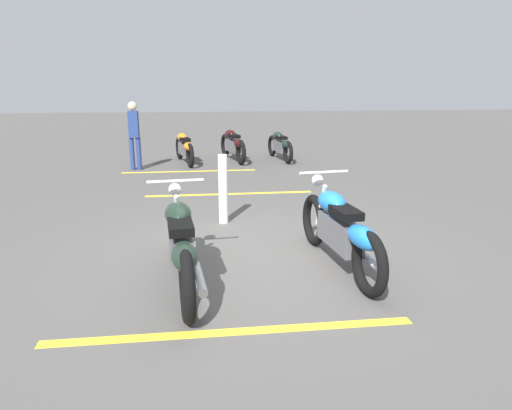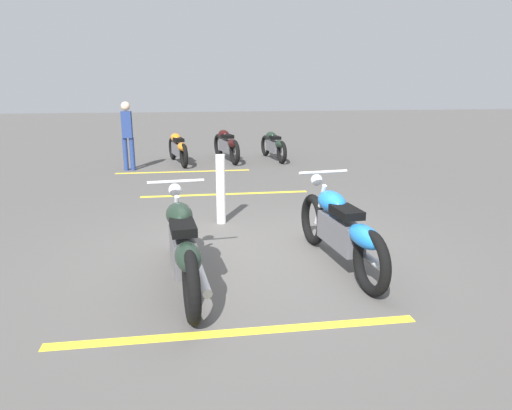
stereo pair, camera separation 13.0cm
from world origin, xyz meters
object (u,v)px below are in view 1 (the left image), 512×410
(motorcycle_dark_foreground, at_px, (181,246))
(bollard_post, at_px, (223,189))
(motorcycle_bright_foreground, at_px, (341,230))
(motorcycle_row_far_left, at_px, (280,145))
(motorcycle_row_left, at_px, (233,145))
(motorcycle_row_center, at_px, (185,148))
(bystander_near_row, at_px, (134,132))

(motorcycle_dark_foreground, xyz_separation_m, bollard_post, (2.25, -0.57, 0.06))
(motorcycle_bright_foreground, relative_size, motorcycle_row_far_left, 1.11)
(motorcycle_bright_foreground, distance_m, motorcycle_dark_foreground, 1.80)
(motorcycle_bright_foreground, bearing_deg, motorcycle_row_far_left, -11.37)
(motorcycle_row_left, height_order, motorcycle_row_center, motorcycle_row_left)
(motorcycle_bright_foreground, relative_size, bystander_near_row, 1.35)
(motorcycle_dark_foreground, xyz_separation_m, bystander_near_row, (7.00, 1.27, 0.46))
(motorcycle_bright_foreground, xyz_separation_m, motorcycle_dark_foreground, (-0.29, 1.78, 0.00))
(motorcycle_row_far_left, xyz_separation_m, motorcycle_row_center, (-0.24, 2.61, 0.01))
(motorcycle_row_center, height_order, bystander_near_row, bystander_near_row)
(motorcycle_dark_foreground, distance_m, motorcycle_row_left, 8.12)
(motorcycle_row_far_left, distance_m, motorcycle_row_center, 2.62)
(motorcycle_row_far_left, distance_m, motorcycle_row_left, 1.30)
(motorcycle_row_center, xyz_separation_m, bystander_near_row, (-0.75, 1.18, 0.50))
(motorcycle_row_far_left, height_order, bollard_post, bollard_post)
(motorcycle_dark_foreground, height_order, motorcycle_row_center, motorcycle_dark_foreground)
(motorcycle_row_far_left, height_order, motorcycle_row_center, motorcycle_row_center)
(motorcycle_row_far_left, bearing_deg, motorcycle_row_center, 87.37)
(motorcycle_dark_foreground, height_order, bystander_near_row, bystander_near_row)
(motorcycle_dark_foreground, relative_size, motorcycle_row_left, 1.03)
(motorcycle_row_center, bearing_deg, motorcycle_dark_foreground, 168.49)
(motorcycle_row_center, bearing_deg, motorcycle_row_left, -90.22)
(motorcycle_row_center, bearing_deg, bollard_post, 174.72)
(motorcycle_bright_foreground, relative_size, motorcycle_row_left, 1.03)
(motorcycle_dark_foreground, bearing_deg, bystander_near_row, 5.14)
(motorcycle_row_far_left, distance_m, bystander_near_row, 3.95)
(motorcycle_row_left, distance_m, bystander_near_row, 2.73)
(motorcycle_dark_foreground, bearing_deg, motorcycle_row_far_left, -22.66)
(motorcycle_bright_foreground, distance_m, motorcycle_row_left, 7.76)
(motorcycle_dark_foreground, relative_size, bystander_near_row, 1.35)
(motorcycle_bright_foreground, height_order, bollard_post, bollard_post)
(motorcycle_dark_foreground, bearing_deg, motorcycle_row_left, -13.77)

